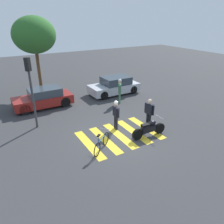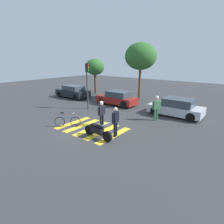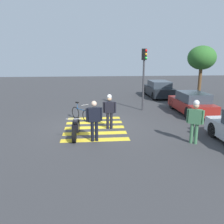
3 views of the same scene
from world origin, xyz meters
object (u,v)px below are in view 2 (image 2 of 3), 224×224
officer_by_motorcycle (102,112)px  car_silver_sedan (176,108)px  car_black_suv (73,92)px  traffic_light_pole (87,79)px  car_maroon_wagon (117,98)px  police_motorcycle (98,131)px  leaning_bicycle (67,121)px  officer_on_foot (115,120)px  pedestrian_bystander (156,106)px

officer_by_motorcycle → car_silver_sedan: 6.19m
car_black_suv → traffic_light_pole: 5.89m
car_black_suv → car_maroon_wagon: car_black_suv is taller
car_silver_sedan → police_motorcycle: bearing=-106.4°
leaning_bicycle → car_black_suv: size_ratio=0.33×
officer_on_foot → traffic_light_pole: bearing=149.1°
car_black_suv → car_silver_sedan: 11.87m
car_black_suv → officer_by_motorcycle: bearing=-29.8°
car_black_suv → traffic_light_pole: (4.95, -2.48, 2.01)m
car_black_suv → car_silver_sedan: car_black_suv is taller
car_maroon_wagon → car_silver_sedan: size_ratio=0.98×
leaning_bicycle → car_silver_sedan: size_ratio=0.34×
pedestrian_bystander → car_silver_sedan: 2.21m
pedestrian_bystander → car_silver_sedan: pedestrian_bystander is taller
officer_by_motorcycle → leaning_bicycle: bearing=-138.8°
officer_by_motorcycle → car_silver_sedan: officer_by_motorcycle is taller
officer_by_motorcycle → car_maroon_wagon: officer_by_motorcycle is taller
leaning_bicycle → car_silver_sedan: car_silver_sedan is taller
officer_by_motorcycle → traffic_light_pole: traffic_light_pole is taller
police_motorcycle → leaning_bicycle: (-2.78, 0.10, -0.07)m
car_black_suv → car_maroon_wagon: size_ratio=1.03×
pedestrian_bystander → traffic_light_pole: traffic_light_pole is taller
car_maroon_wagon → pedestrian_bystander: bearing=-22.3°
car_silver_sedan → leaning_bicycle: bearing=-125.2°
police_motorcycle → car_black_suv: car_black_suv is taller
police_motorcycle → traffic_light_pole: (-4.88, 4.12, 2.24)m
car_black_suv → car_silver_sedan: bearing=1.6°
police_motorcycle → officer_on_foot: size_ratio=1.17×
pedestrian_bystander → car_maroon_wagon: 5.42m
car_maroon_wagon → traffic_light_pole: bearing=-112.0°
traffic_light_pole → officer_by_motorcycle: bearing=-33.6°
officer_by_motorcycle → pedestrian_bystander: (2.34, 3.31, 0.08)m
car_black_suv → traffic_light_pole: traffic_light_pole is taller
pedestrian_bystander → car_maroon_wagon: bearing=157.7°
officer_by_motorcycle → car_maroon_wagon: bearing=116.4°
officer_by_motorcycle → car_black_suv: size_ratio=0.42×
pedestrian_bystander → car_maroon_wagon: pedestrian_bystander is taller
car_silver_sedan → car_black_suv: bearing=-178.4°
police_motorcycle → officer_on_foot: 1.18m
police_motorcycle → car_black_suv: 11.84m
police_motorcycle → car_silver_sedan: bearing=73.6°
police_motorcycle → officer_on_foot: officer_on_foot is taller
leaning_bicycle → traffic_light_pole: bearing=117.5°
leaning_bicycle → officer_by_motorcycle: (1.71, 1.49, 0.61)m
leaning_bicycle → car_silver_sedan: 8.37m
police_motorcycle → car_silver_sedan: size_ratio=0.50×
officer_by_motorcycle → car_silver_sedan: (3.11, 5.34, -0.32)m
car_maroon_wagon → officer_by_motorcycle: bearing=-63.6°
car_black_suv → car_maroon_wagon: (6.09, 0.35, -0.03)m
pedestrian_bystander → officer_on_foot: bearing=-98.8°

